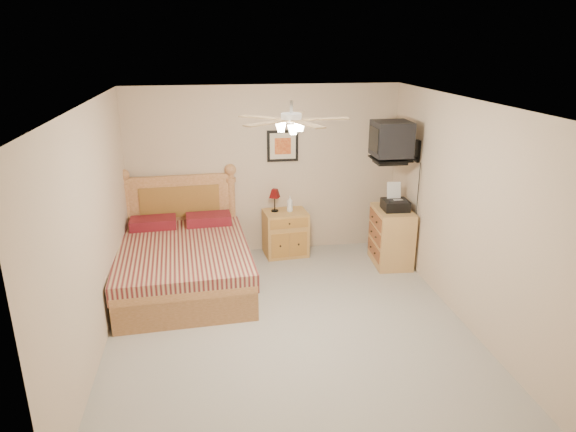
% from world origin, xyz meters
% --- Properties ---
extents(floor, '(4.50, 4.50, 0.00)m').
position_xyz_m(floor, '(0.00, 0.00, 0.00)').
color(floor, '#9B968C').
rests_on(floor, ground).
extents(ceiling, '(4.00, 4.50, 0.04)m').
position_xyz_m(ceiling, '(0.00, 0.00, 2.50)').
color(ceiling, white).
rests_on(ceiling, ground).
extents(wall_back, '(4.00, 0.04, 2.50)m').
position_xyz_m(wall_back, '(0.00, 2.25, 1.25)').
color(wall_back, '#C4AD90').
rests_on(wall_back, ground).
extents(wall_front, '(4.00, 0.04, 2.50)m').
position_xyz_m(wall_front, '(0.00, -2.25, 1.25)').
color(wall_front, '#C4AD90').
rests_on(wall_front, ground).
extents(wall_left, '(0.04, 4.50, 2.50)m').
position_xyz_m(wall_left, '(-2.00, 0.00, 1.25)').
color(wall_left, '#C4AD90').
rests_on(wall_left, ground).
extents(wall_right, '(0.04, 4.50, 2.50)m').
position_xyz_m(wall_right, '(2.00, 0.00, 1.25)').
color(wall_right, '#C4AD90').
rests_on(wall_right, ground).
extents(bed, '(1.74, 2.22, 1.38)m').
position_xyz_m(bed, '(-1.20, 1.12, 0.69)').
color(bed, '#9E6431').
rests_on(bed, ground).
extents(nightstand, '(0.67, 0.53, 0.68)m').
position_xyz_m(nightstand, '(0.27, 2.00, 0.34)').
color(nightstand, '#BD883E').
rests_on(nightstand, ground).
extents(table_lamp, '(0.23, 0.23, 0.34)m').
position_xyz_m(table_lamp, '(0.12, 2.05, 0.85)').
color(table_lamp, '#580808').
rests_on(table_lamp, nightstand).
extents(lotion_bottle, '(0.10, 0.10, 0.24)m').
position_xyz_m(lotion_bottle, '(0.34, 2.00, 0.80)').
color(lotion_bottle, white).
rests_on(lotion_bottle, nightstand).
extents(framed_picture, '(0.46, 0.04, 0.46)m').
position_xyz_m(framed_picture, '(0.27, 2.23, 1.62)').
color(framed_picture, black).
rests_on(framed_picture, wall_back).
extents(dresser, '(0.53, 0.73, 0.83)m').
position_xyz_m(dresser, '(1.73, 1.43, 0.42)').
color(dresser, tan).
rests_on(dresser, ground).
extents(fax_machine, '(0.37, 0.39, 0.37)m').
position_xyz_m(fax_machine, '(1.74, 1.40, 1.02)').
color(fax_machine, black).
rests_on(fax_machine, dresser).
extents(magazine_lower, '(0.24, 0.31, 0.03)m').
position_xyz_m(magazine_lower, '(1.73, 1.71, 0.84)').
color(magazine_lower, tan).
rests_on(magazine_lower, dresser).
extents(magazine_upper, '(0.25, 0.32, 0.02)m').
position_xyz_m(magazine_upper, '(1.72, 1.72, 0.87)').
color(magazine_upper, tan).
rests_on(magazine_upper, magazine_lower).
extents(wall_tv, '(0.56, 0.46, 0.58)m').
position_xyz_m(wall_tv, '(1.75, 1.34, 1.81)').
color(wall_tv, black).
rests_on(wall_tv, wall_right).
extents(ceiling_fan, '(1.14, 1.14, 0.28)m').
position_xyz_m(ceiling_fan, '(0.00, -0.20, 2.36)').
color(ceiling_fan, white).
rests_on(ceiling_fan, ceiling).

